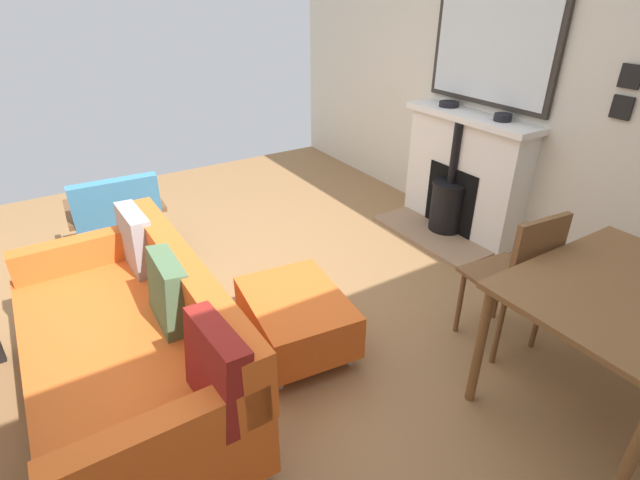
{
  "coord_description": "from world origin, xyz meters",
  "views": [
    {
      "loc": [
        0.85,
        2.58,
        1.98
      ],
      "look_at": [
        -0.54,
        0.37,
        0.56
      ],
      "focal_mm": 26.96,
      "sensor_mm": 36.0,
      "label": 1
    }
  ],
  "objects_px": {
    "mantel_bowl_near": "(449,104)",
    "dining_table": "(627,306)",
    "dining_chair_near_fireplace": "(519,272)",
    "mantel_bowl_far": "(503,117)",
    "sofa": "(136,345)",
    "fireplace": "(461,180)",
    "armchair_accent": "(117,213)",
    "ottoman": "(296,316)"
  },
  "relations": [
    {
      "from": "mantel_bowl_near",
      "to": "dining_table",
      "type": "distance_m",
      "value": 2.39
    },
    {
      "from": "dining_chair_near_fireplace",
      "to": "mantel_bowl_near",
      "type": "bearing_deg",
      "value": -121.4
    },
    {
      "from": "mantel_bowl_far",
      "to": "dining_chair_near_fireplace",
      "type": "height_order",
      "value": "mantel_bowl_far"
    },
    {
      "from": "mantel_bowl_near",
      "to": "dining_chair_near_fireplace",
      "type": "bearing_deg",
      "value": 58.6
    },
    {
      "from": "mantel_bowl_near",
      "to": "dining_table",
      "type": "height_order",
      "value": "mantel_bowl_near"
    },
    {
      "from": "mantel_bowl_far",
      "to": "sofa",
      "type": "distance_m",
      "value": 3.02
    },
    {
      "from": "fireplace",
      "to": "sofa",
      "type": "bearing_deg",
      "value": 10.74
    },
    {
      "from": "mantel_bowl_far",
      "to": "dining_table",
      "type": "xyz_separation_m",
      "value": [
        0.96,
        1.59,
        -0.41
      ]
    },
    {
      "from": "mantel_bowl_far",
      "to": "armchair_accent",
      "type": "bearing_deg",
      "value": -25.06
    },
    {
      "from": "dining_chair_near_fireplace",
      "to": "ottoman",
      "type": "bearing_deg",
      "value": -32.36
    },
    {
      "from": "fireplace",
      "to": "dining_chair_near_fireplace",
      "type": "distance_m",
      "value": 1.6
    },
    {
      "from": "fireplace",
      "to": "sofa",
      "type": "height_order",
      "value": "fireplace"
    },
    {
      "from": "ottoman",
      "to": "dining_table",
      "type": "distance_m",
      "value": 1.69
    },
    {
      "from": "mantel_bowl_near",
      "to": "sofa",
      "type": "xyz_separation_m",
      "value": [
        2.92,
        0.83,
        -0.71
      ]
    },
    {
      "from": "fireplace",
      "to": "sofa",
      "type": "relative_size",
      "value": 0.7
    },
    {
      "from": "dining_table",
      "to": "sofa",
      "type": "bearing_deg",
      "value": -33.97
    },
    {
      "from": "armchair_accent",
      "to": "mantel_bowl_near",
      "type": "bearing_deg",
      "value": 165.51
    },
    {
      "from": "mantel_bowl_near",
      "to": "dining_table",
      "type": "relative_size",
      "value": 0.15
    },
    {
      "from": "dining_chair_near_fireplace",
      "to": "armchair_accent",
      "type": "bearing_deg",
      "value": -53.06
    },
    {
      "from": "fireplace",
      "to": "ottoman",
      "type": "relative_size",
      "value": 1.58
    },
    {
      "from": "sofa",
      "to": "dining_table",
      "type": "xyz_separation_m",
      "value": [
        -1.96,
        1.32,
        0.3
      ]
    },
    {
      "from": "mantel_bowl_near",
      "to": "armchair_accent",
      "type": "bearing_deg",
      "value": -14.49
    },
    {
      "from": "fireplace",
      "to": "sofa",
      "type": "xyz_separation_m",
      "value": [
        2.88,
        0.55,
        -0.12
      ]
    },
    {
      "from": "sofa",
      "to": "fireplace",
      "type": "bearing_deg",
      "value": -169.26
    },
    {
      "from": "fireplace",
      "to": "mantel_bowl_near",
      "type": "height_order",
      "value": "mantel_bowl_near"
    },
    {
      "from": "dining_table",
      "to": "armchair_accent",
      "type": "bearing_deg",
      "value": -58.78
    },
    {
      "from": "mantel_bowl_far",
      "to": "dining_table",
      "type": "height_order",
      "value": "mantel_bowl_far"
    },
    {
      "from": "mantel_bowl_far",
      "to": "dining_chair_near_fireplace",
      "type": "relative_size",
      "value": 0.15
    },
    {
      "from": "fireplace",
      "to": "mantel_bowl_near",
      "type": "xyz_separation_m",
      "value": [
        -0.04,
        -0.28,
        0.59
      ]
    },
    {
      "from": "ottoman",
      "to": "dining_table",
      "type": "relative_size",
      "value": 0.7
    },
    {
      "from": "ottoman",
      "to": "dining_chair_near_fireplace",
      "type": "height_order",
      "value": "dining_chair_near_fireplace"
    },
    {
      "from": "mantel_bowl_near",
      "to": "mantel_bowl_far",
      "type": "bearing_deg",
      "value": 90.0
    },
    {
      "from": "fireplace",
      "to": "dining_chair_near_fireplace",
      "type": "bearing_deg",
      "value": 54.61
    },
    {
      "from": "fireplace",
      "to": "ottoman",
      "type": "bearing_deg",
      "value": 17.54
    },
    {
      "from": "armchair_accent",
      "to": "sofa",
      "type": "bearing_deg",
      "value": 81.14
    },
    {
      "from": "mantel_bowl_far",
      "to": "fireplace",
      "type": "bearing_deg",
      "value": -81.47
    },
    {
      "from": "mantel_bowl_near",
      "to": "dining_chair_near_fireplace",
      "type": "relative_size",
      "value": 0.18
    },
    {
      "from": "dining_table",
      "to": "dining_chair_near_fireplace",
      "type": "bearing_deg",
      "value": -89.17
    },
    {
      "from": "mantel_bowl_far",
      "to": "dining_table",
      "type": "bearing_deg",
      "value": 58.82
    },
    {
      "from": "sofa",
      "to": "mantel_bowl_far",
      "type": "bearing_deg",
      "value": -174.78
    },
    {
      "from": "armchair_accent",
      "to": "dining_table",
      "type": "relative_size",
      "value": 0.68
    },
    {
      "from": "mantel_bowl_far",
      "to": "sofa",
      "type": "xyz_separation_m",
      "value": [
        2.92,
        0.27,
        -0.72
      ]
    }
  ]
}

